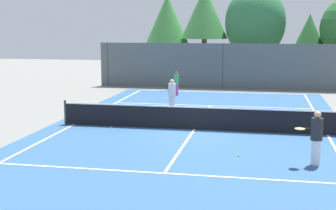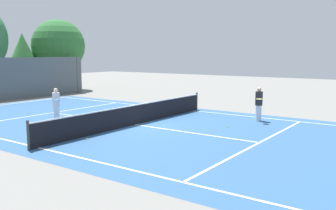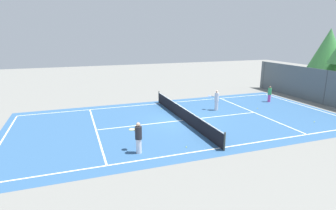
{
  "view_description": "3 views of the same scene",
  "coord_description": "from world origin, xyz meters",
  "px_view_note": "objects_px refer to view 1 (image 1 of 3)",
  "views": [
    {
      "loc": [
        2.86,
        -20.21,
        4.41
      ],
      "look_at": [
        -0.77,
        -1.95,
        1.36
      ],
      "focal_mm": 51.76,
      "sensor_mm": 36.0,
      "label": 1
    },
    {
      "loc": [
        -13.53,
        -11.59,
        3.46
      ],
      "look_at": [
        -0.86,
        -2.61,
        1.29
      ],
      "focal_mm": 39.24,
      "sensor_mm": 36.0,
      "label": 2
    },
    {
      "loc": [
        18.09,
        -7.7,
        6.29
      ],
      "look_at": [
        -1.38,
        -0.71,
        0.93
      ],
      "focal_mm": 29.16,
      "sensor_mm": 36.0,
      "label": 3
    }
  ],
  "objects_px": {
    "tennis_ball_2": "(277,100)",
    "tennis_ball_5": "(314,144)",
    "player_0": "(176,83)",
    "tennis_ball_0": "(132,95)",
    "player_1": "(172,96)",
    "player_2": "(316,137)",
    "ball_crate": "(202,123)",
    "tennis_ball_1": "(239,156)",
    "tennis_ball_3": "(197,102)",
    "tennis_ball_4": "(111,128)"
  },
  "relations": [
    {
      "from": "tennis_ball_2",
      "to": "tennis_ball_5",
      "type": "relative_size",
      "value": 1.0
    },
    {
      "from": "player_0",
      "to": "tennis_ball_2",
      "type": "relative_size",
      "value": 23.24
    },
    {
      "from": "tennis_ball_0",
      "to": "player_1",
      "type": "bearing_deg",
      "value": -56.83
    },
    {
      "from": "player_2",
      "to": "ball_crate",
      "type": "height_order",
      "value": "player_2"
    },
    {
      "from": "tennis_ball_1",
      "to": "tennis_ball_2",
      "type": "height_order",
      "value": "same"
    },
    {
      "from": "ball_crate",
      "to": "tennis_ball_2",
      "type": "bearing_deg",
      "value": 67.58
    },
    {
      "from": "tennis_ball_0",
      "to": "tennis_ball_5",
      "type": "distance_m",
      "value": 15.16
    },
    {
      "from": "tennis_ball_3",
      "to": "tennis_ball_4",
      "type": "height_order",
      "value": "same"
    },
    {
      "from": "player_0",
      "to": "tennis_ball_5",
      "type": "xyz_separation_m",
      "value": [
        7.4,
        -11.87,
        -0.75
      ]
    },
    {
      "from": "tennis_ball_1",
      "to": "player_2",
      "type": "bearing_deg",
      "value": -12.25
    },
    {
      "from": "tennis_ball_5",
      "to": "tennis_ball_4",
      "type": "bearing_deg",
      "value": 171.2
    },
    {
      "from": "tennis_ball_0",
      "to": "tennis_ball_3",
      "type": "bearing_deg",
      "value": -23.93
    },
    {
      "from": "tennis_ball_4",
      "to": "tennis_ball_5",
      "type": "height_order",
      "value": "same"
    },
    {
      "from": "ball_crate",
      "to": "tennis_ball_3",
      "type": "xyz_separation_m",
      "value": [
        -1.15,
        6.81,
        -0.15
      ]
    },
    {
      "from": "tennis_ball_4",
      "to": "tennis_ball_5",
      "type": "distance_m",
      "value": 8.46
    },
    {
      "from": "player_0",
      "to": "tennis_ball_1",
      "type": "height_order",
      "value": "player_0"
    },
    {
      "from": "player_1",
      "to": "tennis_ball_2",
      "type": "height_order",
      "value": "player_1"
    },
    {
      "from": "player_1",
      "to": "ball_crate",
      "type": "distance_m",
      "value": 3.78
    },
    {
      "from": "player_1",
      "to": "player_2",
      "type": "relative_size",
      "value": 0.99
    },
    {
      "from": "tennis_ball_3",
      "to": "tennis_ball_5",
      "type": "xyz_separation_m",
      "value": [
        5.7,
        -9.24,
        0.0
      ]
    },
    {
      "from": "ball_crate",
      "to": "tennis_ball_5",
      "type": "height_order",
      "value": "ball_crate"
    },
    {
      "from": "ball_crate",
      "to": "tennis_ball_1",
      "type": "relative_size",
      "value": 6.45
    },
    {
      "from": "tennis_ball_5",
      "to": "player_0",
      "type": "bearing_deg",
      "value": 121.95
    },
    {
      "from": "player_2",
      "to": "tennis_ball_2",
      "type": "bearing_deg",
      "value": 93.73
    },
    {
      "from": "player_2",
      "to": "tennis_ball_3",
      "type": "bearing_deg",
      "value": 114.58
    },
    {
      "from": "tennis_ball_0",
      "to": "tennis_ball_4",
      "type": "xyz_separation_m",
      "value": [
        1.82,
        -9.94,
        0.0
      ]
    },
    {
      "from": "player_1",
      "to": "tennis_ball_2",
      "type": "distance_m",
      "value": 7.53
    },
    {
      "from": "tennis_ball_2",
      "to": "tennis_ball_3",
      "type": "xyz_separation_m",
      "value": [
        -4.6,
        -1.54,
        0.0
      ]
    },
    {
      "from": "ball_crate",
      "to": "tennis_ball_0",
      "type": "bearing_deg",
      "value": 122.64
    },
    {
      "from": "player_0",
      "to": "tennis_ball_0",
      "type": "xyz_separation_m",
      "value": [
        -2.78,
        -0.64,
        -0.75
      ]
    },
    {
      "from": "player_0",
      "to": "tennis_ball_4",
      "type": "bearing_deg",
      "value": -95.18
    },
    {
      "from": "player_1",
      "to": "tennis_ball_3",
      "type": "height_order",
      "value": "player_1"
    },
    {
      "from": "tennis_ball_2",
      "to": "tennis_ball_3",
      "type": "height_order",
      "value": "same"
    },
    {
      "from": "player_0",
      "to": "tennis_ball_3",
      "type": "bearing_deg",
      "value": -57.05
    },
    {
      "from": "tennis_ball_1",
      "to": "tennis_ball_3",
      "type": "distance_m",
      "value": 11.84
    },
    {
      "from": "player_0",
      "to": "player_2",
      "type": "relative_size",
      "value": 0.87
    },
    {
      "from": "player_1",
      "to": "tennis_ball_2",
      "type": "relative_size",
      "value": 26.27
    },
    {
      "from": "ball_crate",
      "to": "tennis_ball_2",
      "type": "xyz_separation_m",
      "value": [
        3.44,
        8.35,
        -0.15
      ]
    },
    {
      "from": "player_1",
      "to": "ball_crate",
      "type": "relative_size",
      "value": 4.07
    },
    {
      "from": "tennis_ball_1",
      "to": "player_1",
      "type": "bearing_deg",
      "value": 116.09
    },
    {
      "from": "player_2",
      "to": "tennis_ball_0",
      "type": "distance_m",
      "value": 17.18
    },
    {
      "from": "player_1",
      "to": "tennis_ball_5",
      "type": "height_order",
      "value": "player_1"
    },
    {
      "from": "player_2",
      "to": "tennis_ball_2",
      "type": "height_order",
      "value": "player_2"
    },
    {
      "from": "tennis_ball_0",
      "to": "tennis_ball_2",
      "type": "bearing_deg",
      "value": -2.85
    },
    {
      "from": "ball_crate",
      "to": "tennis_ball_5",
      "type": "distance_m",
      "value": 5.16
    },
    {
      "from": "tennis_ball_5",
      "to": "tennis_ball_1",
      "type": "bearing_deg",
      "value": -140.58
    },
    {
      "from": "tennis_ball_4",
      "to": "ball_crate",
      "type": "bearing_deg",
      "value": 16.6
    },
    {
      "from": "player_2",
      "to": "tennis_ball_0",
      "type": "relative_size",
      "value": 26.57
    },
    {
      "from": "tennis_ball_0",
      "to": "tennis_ball_4",
      "type": "bearing_deg",
      "value": -79.61
    },
    {
      "from": "tennis_ball_1",
      "to": "tennis_ball_5",
      "type": "bearing_deg",
      "value": 39.42
    }
  ]
}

